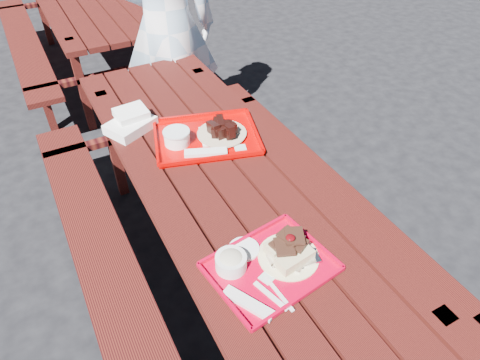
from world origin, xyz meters
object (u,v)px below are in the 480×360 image
Objects in this scene: far_tray at (205,136)px; person at (167,27)px; picnic_table_near at (225,204)px; near_tray at (267,260)px; picnic_table_far at (87,16)px.

person reaches higher than far_tray.
near_tray is (-0.10, -0.53, 0.22)m from picnic_table_near.
picnic_table_far is 1.34× the size of person.
picnic_table_near is 0.34m from far_tray.
far_tray is (0.13, 0.79, -0.01)m from near_tray.
picnic_table_near is 2.80m from picnic_table_far.
near_tray is 1.91m from person.
picnic_table_near is 0.58m from near_tray.
near_tray is at bearing -100.40° from picnic_table_near.
picnic_table_far is at bearing 88.33° from near_tray.
person is at bearing 79.13° from picnic_table_near.
person is (0.23, 1.08, 0.12)m from far_tray.
picnic_table_near is 1.00× the size of picnic_table_far.
near_tray is 0.25× the size of person.
far_tray is at bearing 80.97° from near_tray.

